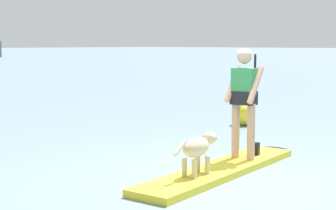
% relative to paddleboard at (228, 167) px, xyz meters
% --- Properties ---
extents(ground_plane, '(400.00, 400.00, 0.00)m').
position_rel_paddleboard_xyz_m(ground_plane, '(-0.23, -0.03, -0.05)').
color(ground_plane, gray).
extents(paddleboard, '(3.76, 1.07, 0.10)m').
position_rel_paddleboard_xyz_m(paddleboard, '(0.00, 0.00, 0.00)').
color(paddleboard, yellow).
rests_on(paddleboard, ground_plane).
extents(person_paddler, '(0.63, 0.52, 1.65)m').
position_rel_paddleboard_xyz_m(person_paddler, '(0.46, 0.05, 1.01)').
color(person_paddler, tan).
rests_on(person_paddler, paddleboard).
extents(dog, '(1.00, 0.28, 0.54)m').
position_rel_paddleboard_xyz_m(dog, '(-0.79, -0.09, 0.41)').
color(dog, '#CCB78C').
rests_on(dog, paddleboard).
extents(marker_buoy, '(0.50, 0.50, 1.00)m').
position_rel_paddleboard_xyz_m(marker_buoy, '(3.78, 2.36, 0.20)').
color(marker_buoy, yellow).
rests_on(marker_buoy, ground_plane).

